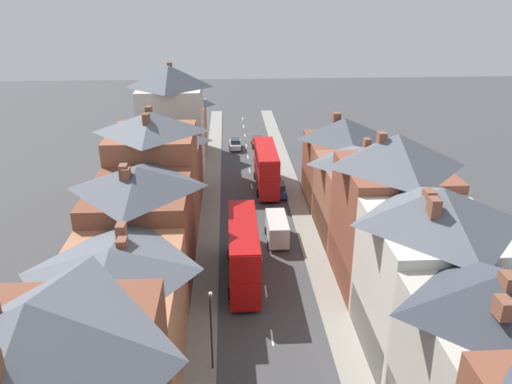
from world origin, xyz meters
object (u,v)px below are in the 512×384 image
Objects in this scene: double_decker_bus_mid_street at (266,167)px; car_mid_black at (258,142)px; car_near_blue at (235,144)px; double_decker_bus_lead at (243,250)px; car_near_silver at (278,189)px; street_lamp at (211,328)px; car_parked_right_a at (261,158)px; delivery_van at (277,228)px.

car_mid_black is at bearing 89.97° from double_decker_bus_mid_street.
double_decker_bus_lead is at bearing -90.01° from car_near_blue.
car_near_blue reaches higher than car_mid_black.
double_decker_bus_mid_street is (3.60, 21.28, 0.00)m from double_decker_bus_lead.
double_decker_bus_lead is 19.33m from car_near_silver.
car_near_silver is at bearing 75.21° from double_decker_bus_lead.
double_decker_bus_mid_street is 2.80× the size of car_mid_black.
street_lamp is (-2.44, -10.99, 0.43)m from double_decker_bus_lead.
car_near_silver is 30.58m from street_lamp.
double_decker_bus_lead is at bearing -96.67° from car_parked_right_a.
double_decker_bus_lead reaches higher than car_parked_right_a.
delivery_van reaches higher than car_mid_black.
street_lamp is at bearing -98.23° from car_parked_right_a.
car_near_blue is (-3.59, 16.82, -1.97)m from double_decker_bus_mid_street.
car_parked_right_a is at bearing -90.00° from car_mid_black.
double_decker_bus_lead is 1.96× the size of street_lamp.
car_mid_black is at bearing 83.13° from street_lamp.
double_decker_bus_mid_street reaches higher than car_mid_black.
street_lamp is at bearing -102.52° from double_decker_bus_lead.
double_decker_bus_lead reaches higher than delivery_van.
double_decker_bus_lead is at bearing 77.48° from street_lamp.
car_mid_black is 32.23m from delivery_van.
delivery_van is at bearing 71.44° from street_lamp.
car_parked_right_a is 1.14× the size of car_mid_black.
delivery_van is (3.60, -31.06, 0.49)m from car_near_blue.
car_parked_right_a is 0.84× the size of delivery_van.
double_decker_bus_lead and double_decker_bus_mid_street have the same top height.
car_parked_right_a is at bearing 90.00° from delivery_van.
car_parked_right_a is 8.41m from car_mid_black.
car_mid_black is (3.61, 39.26, -2.00)m from double_decker_bus_lead.
double_decker_bus_mid_street reaches higher than car_near_silver.
car_mid_black is at bearing 90.00° from car_parked_right_a.
delivery_van is at bearing -90.00° from car_parked_right_a.
car_parked_right_a is (3.61, 30.84, -1.97)m from double_decker_bus_lead.
delivery_van is at bearing -83.39° from car_near_blue.
car_mid_black is 50.67m from street_lamp.
double_decker_bus_lead is 2.80× the size of car_mid_black.
car_near_silver is 12.32m from car_parked_right_a.
delivery_van is 19.10m from street_lamp.
street_lamp is at bearing -108.56° from delivery_van.
delivery_van is (3.61, 7.03, -1.48)m from double_decker_bus_lead.
car_near_silver reaches higher than car_mid_black.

